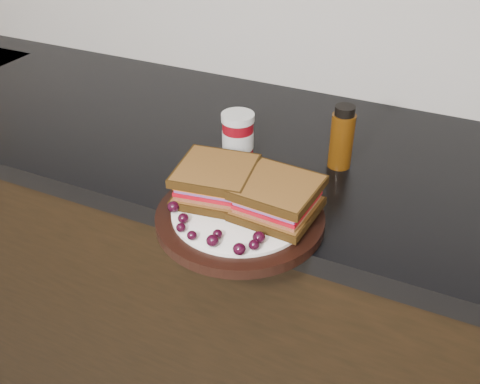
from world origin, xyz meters
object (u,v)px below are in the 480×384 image
(condiment_jar, at_px, (238,136))
(oil_bottle, at_px, (342,137))
(plate, at_px, (240,217))
(sandwich_left, at_px, (216,181))

(condiment_jar, relative_size, oil_bottle, 0.75)
(plate, relative_size, oil_bottle, 2.23)
(sandwich_left, xyz_separation_m, oil_bottle, (0.15, 0.22, 0.01))
(plate, distance_m, oil_bottle, 0.27)
(sandwich_left, relative_size, condiment_jar, 1.32)
(sandwich_left, bearing_deg, plate, -30.18)
(plate, relative_size, sandwich_left, 2.23)
(plate, bearing_deg, oil_bottle, 68.66)
(plate, bearing_deg, condiment_jar, 116.33)
(plate, height_order, oil_bottle, oil_bottle)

